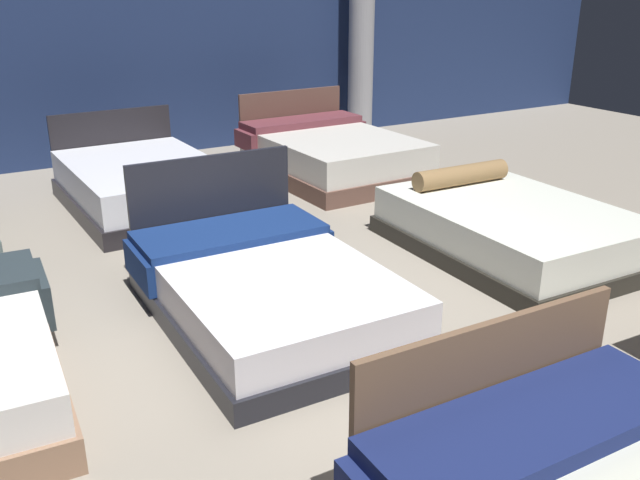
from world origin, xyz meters
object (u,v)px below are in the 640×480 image
(bed_5, at_px, (510,228))
(bed_8, at_px, (332,155))
(support_pillar, at_px, (362,16))
(bed_7, at_px, (143,185))
(bed_4, at_px, (265,287))

(bed_5, height_order, bed_8, bed_8)
(bed_5, bearing_deg, support_pillar, 73.37)
(bed_7, distance_m, bed_8, 2.34)
(support_pillar, bearing_deg, bed_8, -131.93)
(bed_5, distance_m, support_pillar, 5.17)
(bed_7, height_order, bed_8, bed_8)
(bed_4, xyz_separation_m, bed_5, (2.38, 0.00, 0.00))
(bed_5, xyz_separation_m, bed_7, (-2.37, 2.86, 0.03))
(bed_7, bearing_deg, bed_8, 0.34)
(bed_7, bearing_deg, bed_5, -51.58)
(bed_5, relative_size, support_pillar, 0.63)
(support_pillar, bearing_deg, bed_7, -155.02)
(bed_4, distance_m, bed_8, 3.75)
(bed_4, bearing_deg, bed_5, 1.33)
(bed_5, relative_size, bed_8, 1.02)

